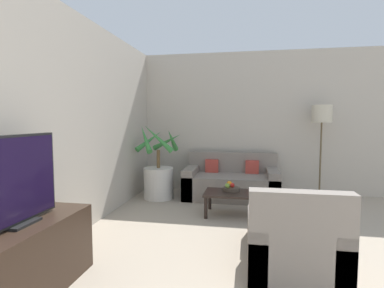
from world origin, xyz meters
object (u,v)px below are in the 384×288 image
(television, at_px, (19,180))
(orange_fruit, at_px, (229,184))
(potted_palm, at_px, (159,176))
(apple_red, at_px, (232,185))
(sofa_loveseat, at_px, (231,183))
(armchair, at_px, (294,247))
(floor_lamp, at_px, (322,119))
(tv_console, at_px, (22,262))
(fruit_bowl, at_px, (231,189))
(ottoman, at_px, (278,227))
(coffee_table, at_px, (237,195))
(apple_green, at_px, (227,186))

(television, relative_size, orange_fruit, 9.52)
(potted_palm, distance_m, apple_red, 1.49)
(sofa_loveseat, height_order, armchair, armchair)
(television, bearing_deg, floor_lamp, 50.13)
(television, bearing_deg, armchair, 19.31)
(tv_console, bearing_deg, armchair, 19.28)
(potted_palm, bearing_deg, fruit_bowl, -25.72)
(sofa_loveseat, relative_size, ottoman, 2.44)
(tv_console, distance_m, potted_palm, 3.12)
(television, distance_m, floor_lamp, 4.68)
(floor_lamp, bearing_deg, potted_palm, -170.92)
(floor_lamp, relative_size, apple_red, 24.80)
(tv_console, relative_size, apple_red, 18.51)
(apple_red, bearing_deg, tv_console, -121.25)
(television, height_order, fruit_bowl, television)
(television, distance_m, coffee_table, 2.94)
(armchair, bearing_deg, tv_console, -160.72)
(tv_console, height_order, apple_green, tv_console)
(sofa_loveseat, bearing_deg, coffee_table, -82.16)
(floor_lamp, height_order, orange_fruit, floor_lamp)
(fruit_bowl, relative_size, armchair, 0.31)
(sofa_loveseat, xyz_separation_m, armchair, (0.70, -2.66, 0.00))
(coffee_table, bearing_deg, tv_console, -123.28)
(potted_palm, xyz_separation_m, apple_red, (1.34, -0.64, 0.02))
(television, height_order, floor_lamp, floor_lamp)
(television, relative_size, fruit_bowl, 3.02)
(armchair, bearing_deg, coffee_table, 108.91)
(armchair, bearing_deg, television, -160.69)
(apple_red, bearing_deg, orange_fruit, 126.04)
(tv_console, xyz_separation_m, floor_lamp, (2.98, 3.57, 1.12))
(potted_palm, distance_m, orange_fruit, 1.42)
(tv_console, xyz_separation_m, sofa_loveseat, (1.44, 3.41, -0.03))
(tv_console, xyz_separation_m, television, (0.00, 0.00, 0.65))
(potted_palm, relative_size, orange_fruit, 16.28)
(apple_red, distance_m, orange_fruit, 0.08)
(sofa_loveseat, bearing_deg, orange_fruit, -88.77)
(tv_console, relative_size, ottoman, 1.83)
(potted_palm, distance_m, ottoman, 2.52)
(coffee_table, distance_m, orange_fruit, 0.23)
(apple_green, xyz_separation_m, orange_fruit, (0.02, 0.12, 0.01))
(television, height_order, potted_palm, potted_palm)
(coffee_table, distance_m, apple_green, 0.20)
(tv_console, relative_size, orange_fruit, 15.06)
(tv_console, distance_m, apple_red, 2.90)
(coffee_table, bearing_deg, floor_lamp, 39.67)
(fruit_bowl, xyz_separation_m, armchair, (0.65, -1.73, -0.09))
(coffee_table, height_order, armchair, armchair)
(sofa_loveseat, distance_m, coffee_table, 1.01)
(apple_red, xyz_separation_m, apple_green, (-0.07, -0.05, 0.00))
(television, bearing_deg, ottoman, 35.91)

